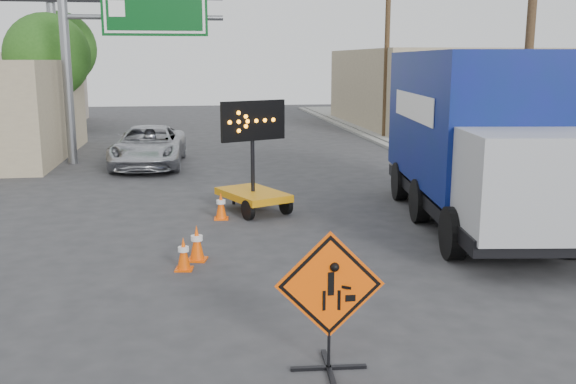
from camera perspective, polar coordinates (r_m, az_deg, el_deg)
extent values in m
plane|color=#2D2D30|center=(9.07, 4.07, -14.59)|extent=(100.00, 100.00, 0.00)
cube|color=gray|center=(24.96, 12.80, 2.28)|extent=(0.40, 60.00, 0.12)
cube|color=gray|center=(25.87, 17.56, 2.39)|extent=(4.00, 60.00, 0.15)
cube|color=tan|center=(40.76, 12.97, 8.99)|extent=(10.00, 14.00, 4.60)
cylinder|color=slate|center=(26.36, -19.03, 9.73)|extent=(0.36, 0.36, 6.80)
cylinder|color=slate|center=(26.03, -12.63, 14.91)|extent=(6.00, 0.20, 0.20)
cube|color=#053F13|center=(25.91, -11.77, 15.63)|extent=(4.00, 0.10, 2.00)
cube|color=silver|center=(25.84, -11.78, 15.64)|extent=(3.80, 0.01, 1.80)
cylinder|color=slate|center=(34.59, -20.10, 11.80)|extent=(0.44, 0.44, 9.00)
cylinder|color=#4B3820|center=(20.45, 20.68, 12.32)|extent=(0.26, 0.26, 9.00)
cylinder|color=#4B3820|center=(33.41, 8.78, 12.39)|extent=(0.26, 0.26, 9.00)
cylinder|color=#4B3820|center=(30.66, -20.26, 6.50)|extent=(0.28, 0.28, 3.25)
sphere|color=#214D16|center=(30.56, -20.60, 11.27)|extent=(3.71, 3.71, 3.71)
cylinder|color=#4B3820|center=(38.67, -19.39, 7.74)|extent=(0.28, 0.28, 3.58)
sphere|color=#214D16|center=(38.61, -19.67, 11.91)|extent=(4.10, 4.10, 4.10)
cube|color=black|center=(8.79, 3.63, -15.32)|extent=(1.01, 0.13, 0.04)
cube|color=black|center=(8.79, 3.63, -15.32)|extent=(0.13, 1.01, 0.04)
cylinder|color=black|center=(8.63, 3.66, -13.14)|extent=(0.04, 0.04, 0.78)
cube|color=#FF5305|center=(8.33, 3.73, -8.23)|extent=(1.42, 0.12, 1.43)
cube|color=black|center=(8.33, 3.73, -8.23)|extent=(1.33, 0.09, 1.33)
cube|color=orange|center=(17.18, -3.13, -0.23)|extent=(2.01, 2.42, 0.19)
cylinder|color=black|center=(16.98, -3.17, 3.73)|extent=(0.10, 0.10, 2.29)
cube|color=black|center=(16.89, -3.20, 6.36)|extent=(1.75, 0.88, 1.04)
imported|color=#B5B7BD|center=(25.08, -12.27, 3.98)|extent=(2.81, 5.63, 1.53)
cube|color=black|center=(16.47, 16.10, -0.53)|extent=(3.74, 9.03, 0.33)
cube|color=#061A51|center=(16.99, 15.24, 6.42)|extent=(3.59, 7.09, 3.29)
cube|color=#9EA0A5|center=(13.24, 22.60, 0.71)|extent=(2.75, 2.28, 1.97)
cube|color=#FF5305|center=(12.73, -9.22, -6.77)|extent=(0.38, 0.38, 0.03)
cone|color=#FF5305|center=(12.63, -9.27, -5.36)|extent=(0.26, 0.26, 0.63)
cylinder|color=silver|center=(12.61, -9.28, -5.03)|extent=(0.21, 0.21, 0.09)
cube|color=#FF5305|center=(13.28, -8.06, -5.95)|extent=(0.45, 0.45, 0.03)
cone|color=#FF5305|center=(13.17, -8.11, -4.42)|extent=(0.29, 0.29, 0.71)
cylinder|color=silver|center=(13.15, -8.12, -4.07)|extent=(0.24, 0.24, 0.10)
cube|color=#FF5305|center=(16.56, -5.95, -2.35)|extent=(0.38, 0.38, 0.03)
cone|color=#FF5305|center=(16.48, -5.98, -1.15)|extent=(0.28, 0.28, 0.68)
cylinder|color=silver|center=(16.46, -5.98, -0.88)|extent=(0.23, 0.23, 0.10)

